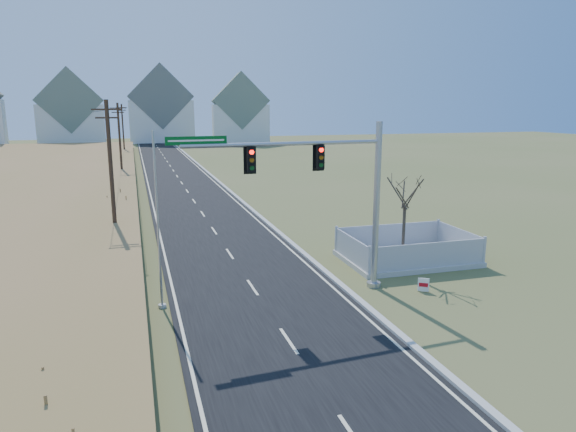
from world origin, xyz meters
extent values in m
plane|color=#555D2D|center=(0.00, 0.00, 0.00)|extent=(260.00, 260.00, 0.00)
cube|color=black|center=(0.00, 50.00, 0.03)|extent=(8.00, 180.00, 0.06)
cube|color=#B2AFA8|center=(4.15, 50.00, 0.09)|extent=(0.30, 180.00, 0.18)
cylinder|color=#422D1E|center=(-6.50, 15.00, 4.50)|extent=(0.26, 0.26, 9.00)
cube|color=#422D1E|center=(-6.50, 15.00, 8.40)|extent=(1.80, 0.10, 0.10)
cube|color=#422D1E|center=(-6.50, 15.00, 7.90)|extent=(1.40, 0.10, 0.10)
cylinder|color=#422D1E|center=(-6.50, 45.00, 4.50)|extent=(0.26, 0.26, 9.00)
cube|color=#422D1E|center=(-6.50, 45.00, 8.40)|extent=(1.80, 0.10, 0.10)
cube|color=#422D1E|center=(-6.50, 45.00, 7.90)|extent=(1.40, 0.10, 0.10)
cylinder|color=#422D1E|center=(-6.50, 75.00, 4.50)|extent=(0.26, 0.26, 9.00)
cube|color=#422D1E|center=(-6.50, 75.00, 8.40)|extent=(1.80, 0.10, 0.10)
cube|color=#422D1E|center=(-6.50, 75.00, 7.90)|extent=(1.40, 0.10, 0.10)
cube|color=silver|center=(-18.00, 108.00, 4.50)|extent=(14.66, 10.95, 9.00)
cube|color=slate|center=(-18.00, 108.00, 9.90)|extent=(14.93, 11.17, 14.26)
cube|color=silver|center=(2.00, 112.00, 5.00)|extent=(15.00, 10.00, 10.00)
cube|color=slate|center=(2.00, 112.00, 10.90)|extent=(15.27, 10.20, 15.27)
cube|color=silver|center=(20.00, 104.00, 4.50)|extent=(13.87, 10.31, 9.00)
cube|color=slate|center=(20.00, 104.00, 9.90)|extent=(14.12, 10.51, 13.24)
cylinder|color=#9EA0A5|center=(5.71, 2.59, 0.11)|extent=(0.68, 0.68, 0.23)
cylinder|color=#9EA0A5|center=(5.71, 2.59, 3.96)|extent=(0.29, 0.29, 7.92)
cylinder|color=#9EA0A5|center=(1.19, 2.31, 7.01)|extent=(9.04, 0.73, 0.18)
cube|color=black|center=(2.77, 2.41, 6.39)|extent=(0.36, 0.30, 1.05)
cube|color=black|center=(-0.39, 2.21, 6.39)|extent=(0.36, 0.30, 1.05)
cube|color=#045117|center=(-2.65, 2.08, 7.24)|extent=(2.49, 0.19, 0.34)
cube|color=#B7B5AD|center=(9.39, 5.94, 0.14)|extent=(7.13, 4.90, 0.27)
cube|color=#A1A2A6|center=(9.37, 3.68, 0.95)|extent=(6.78, 0.15, 1.36)
cube|color=#A1A2A6|center=(9.42, 8.20, 0.95)|extent=(6.78, 0.15, 1.36)
cube|color=#A1A2A6|center=(6.01, 5.98, 0.95)|extent=(0.13, 4.52, 1.36)
cube|color=#A1A2A6|center=(12.78, 5.90, 0.95)|extent=(0.13, 4.52, 1.36)
cube|color=white|center=(7.64, 1.26, 0.34)|extent=(0.47, 0.32, 0.64)
cube|color=#B00B16|center=(7.63, 1.24, 0.34)|extent=(0.36, 0.24, 0.19)
cylinder|color=#B7B5AD|center=(-4.30, 2.81, 0.08)|extent=(0.34, 0.34, 0.15)
cylinder|color=#9EA0A5|center=(-4.30, 2.81, 3.82)|extent=(0.10, 0.10, 7.64)
cylinder|color=#4C3F33|center=(8.11, 4.16, 1.80)|extent=(0.16, 0.16, 3.60)
camera|label=1|loc=(-5.12, -18.88, 8.58)|focal=32.00mm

